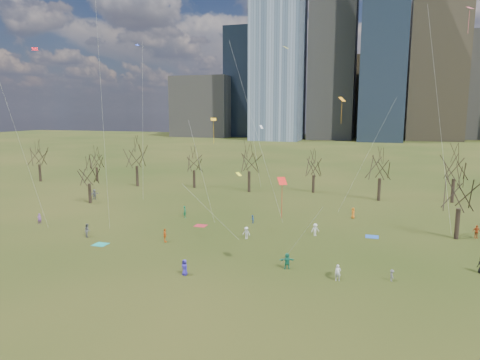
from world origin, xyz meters
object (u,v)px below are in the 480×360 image
(blanket_teal, at_px, (100,244))
(blanket_navy, at_px, (372,237))
(blanket_crimson, at_px, (201,226))
(person_0, at_px, (185,267))
(person_1, at_px, (338,273))
(person_4, at_px, (165,235))

(blanket_teal, height_order, blanket_navy, same)
(blanket_crimson, bearing_deg, blanket_navy, 4.25)
(blanket_teal, height_order, person_0, person_0)
(person_0, bearing_deg, blanket_crimson, 132.68)
(blanket_crimson, bearing_deg, person_0, -72.18)
(blanket_teal, relative_size, blanket_crimson, 1.00)
(blanket_teal, xyz_separation_m, person_0, (13.50, -5.67, 0.76))
(blanket_navy, xyz_separation_m, person_0, (-17.01, -18.60, 0.76))
(blanket_teal, bearing_deg, person_1, -5.42)
(blanket_navy, distance_m, blanket_crimson, 22.52)
(person_0, bearing_deg, blanket_navy, 72.41)
(blanket_navy, bearing_deg, blanket_teal, -157.04)
(blanket_navy, relative_size, person_1, 1.05)
(blanket_crimson, distance_m, person_4, 8.24)
(blanket_navy, distance_m, person_0, 25.22)
(blanket_crimson, relative_size, person_4, 0.97)
(blanket_teal, xyz_separation_m, person_4, (6.84, 3.15, 0.81))
(blanket_crimson, bearing_deg, person_1, -35.38)
(person_4, bearing_deg, blanket_navy, -102.07)
(person_0, relative_size, person_4, 0.94)
(blanket_teal, xyz_separation_m, blanket_crimson, (8.06, 11.26, 0.00))
(blanket_navy, distance_m, person_4, 25.62)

